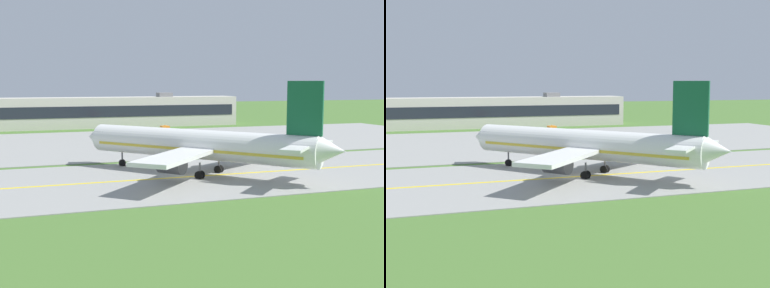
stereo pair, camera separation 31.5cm
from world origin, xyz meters
TOP-DOWN VIEW (x-y plane):
  - ground_plane at (0.00, 0.00)m, footprint 500.00×500.00m
  - taxiway_strip at (0.00, 0.00)m, footprint 240.00×28.00m
  - apron_pad at (10.00, 42.00)m, footprint 140.00×52.00m
  - taxiway_centreline at (0.00, 0.00)m, footprint 220.00×0.60m
  - airplane_lead at (2.37, 1.18)m, footprint 29.42×33.11m
  - service_truck_baggage at (13.66, 52.09)m, footprint 6.48×2.55m
  - service_truck_catering at (5.60, 34.29)m, footprint 3.96×6.34m
  - terminal_building at (6.92, 80.63)m, footprint 69.47×9.36m

SIDE VIEW (x-z plane):
  - ground_plane at x=0.00m, z-range 0.00..0.00m
  - taxiway_strip at x=0.00m, z-range 0.00..0.10m
  - apron_pad at x=10.00m, z-range 0.00..0.10m
  - taxiway_centreline at x=0.00m, z-range 0.10..0.11m
  - service_truck_baggage at x=13.66m, z-range -0.11..2.48m
  - service_truck_catering at x=5.60m, z-range 0.23..2.83m
  - airplane_lead at x=2.37m, z-range -2.22..10.48m
  - terminal_building at x=6.92m, z-range -0.58..9.04m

